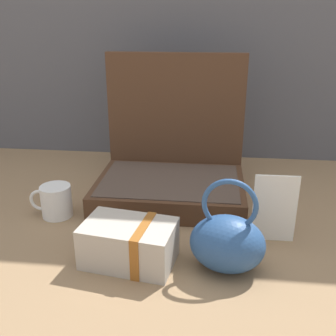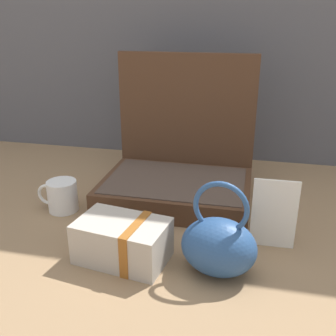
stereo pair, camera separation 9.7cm
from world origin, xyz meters
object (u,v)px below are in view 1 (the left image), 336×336
at_px(open_suitcase, 172,166).
at_px(cream_toiletry_bag, 130,243).
at_px(info_card_left, 274,209).
at_px(teal_pouch_handbag, 227,242).
at_px(coffee_mug, 56,201).

xyz_separation_m(open_suitcase, cream_toiletry_bag, (-0.05, -0.37, -0.04)).
xyz_separation_m(cream_toiletry_bag, info_card_left, (0.33, 0.13, 0.04)).
distance_m(teal_pouch_handbag, coffee_mug, 0.50).
relative_size(teal_pouch_handbag, info_card_left, 1.24).
xyz_separation_m(teal_pouch_handbag, coffee_mug, (-0.46, 0.19, -0.02)).
relative_size(teal_pouch_handbag, coffee_mug, 1.81).
bearing_deg(cream_toiletry_bag, teal_pouch_handbag, -0.64).
bearing_deg(teal_pouch_handbag, info_card_left, 48.89).
bearing_deg(coffee_mug, teal_pouch_handbag, -22.79).
height_order(coffee_mug, info_card_left, info_card_left).
bearing_deg(teal_pouch_handbag, cream_toiletry_bag, 179.36).
bearing_deg(teal_pouch_handbag, coffee_mug, 157.21).
xyz_separation_m(teal_pouch_handbag, cream_toiletry_bag, (-0.21, 0.00, -0.02)).
height_order(open_suitcase, info_card_left, open_suitcase).
bearing_deg(teal_pouch_handbag, open_suitcase, 112.93).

